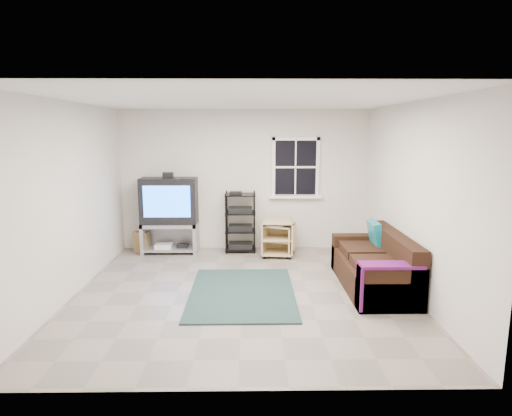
{
  "coord_description": "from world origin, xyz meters",
  "views": [
    {
      "loc": [
        0.11,
        -5.65,
        2.21
      ],
      "look_at": [
        0.19,
        0.4,
        1.12
      ],
      "focal_mm": 30.0,
      "sensor_mm": 36.0,
      "label": 1
    }
  ],
  "objects_px": {
    "side_table_left": "(277,236)",
    "sofa": "(376,267)",
    "tv_unit": "(169,209)",
    "side_table_right": "(279,237)",
    "av_rack": "(240,226)"
  },
  "relations": [
    {
      "from": "av_rack",
      "to": "sofa",
      "type": "bearing_deg",
      "value": -44.13
    },
    {
      "from": "tv_unit",
      "to": "side_table_right",
      "type": "xyz_separation_m",
      "value": [
        1.99,
        -0.18,
        -0.48
      ]
    },
    {
      "from": "tv_unit",
      "to": "sofa",
      "type": "relative_size",
      "value": 0.79
    },
    {
      "from": "av_rack",
      "to": "sofa",
      "type": "xyz_separation_m",
      "value": [
        1.97,
        -1.91,
        -0.18
      ]
    },
    {
      "from": "sofa",
      "to": "side_table_left",
      "type": "bearing_deg",
      "value": 128.23
    },
    {
      "from": "tv_unit",
      "to": "side_table_left",
      "type": "distance_m",
      "value": 2.03
    },
    {
      "from": "tv_unit",
      "to": "side_table_left",
      "type": "xyz_separation_m",
      "value": [
        1.96,
        -0.21,
        -0.47
      ]
    },
    {
      "from": "tv_unit",
      "to": "side_table_right",
      "type": "bearing_deg",
      "value": -5.23
    },
    {
      "from": "side_table_right",
      "to": "av_rack",
      "type": "bearing_deg",
      "value": 161.57
    },
    {
      "from": "tv_unit",
      "to": "side_table_left",
      "type": "bearing_deg",
      "value": -6.1
    },
    {
      "from": "tv_unit",
      "to": "sofa",
      "type": "distance_m",
      "value": 3.79
    },
    {
      "from": "tv_unit",
      "to": "av_rack",
      "type": "distance_m",
      "value": 1.33
    },
    {
      "from": "av_rack",
      "to": "sofa",
      "type": "height_order",
      "value": "av_rack"
    },
    {
      "from": "side_table_left",
      "to": "sofa",
      "type": "relative_size",
      "value": 0.34
    },
    {
      "from": "side_table_left",
      "to": "side_table_right",
      "type": "distance_m",
      "value": 0.04
    }
  ]
}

